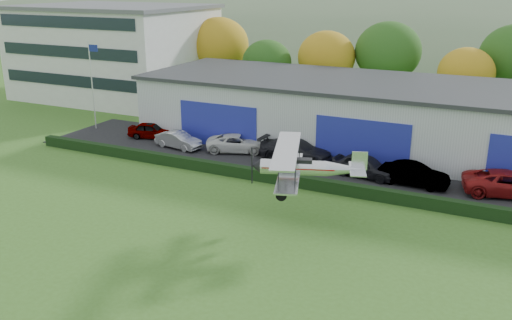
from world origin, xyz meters
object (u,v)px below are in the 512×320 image
at_px(hangar, 382,115).
at_px(car_3, 296,150).
at_px(office_block, 115,51).
at_px(car_5, 414,175).
at_px(car_2, 238,143).
at_px(car_1, 178,140).
at_px(car_4, 365,166).
at_px(flagpole, 92,77).
at_px(car_6, 509,183).
at_px(car_0, 151,130).
at_px(biplane, 303,166).

relative_size(hangar, car_3, 7.12).
distance_m(office_block, car_5, 40.49).
relative_size(car_2, car_3, 0.87).
relative_size(car_1, car_4, 0.88).
bearing_deg(office_block, flagpole, -58.03).
xyz_separation_m(office_block, car_1, (18.36, -14.91, -4.49)).
xyz_separation_m(office_block, car_5, (37.25, -15.25, -4.41)).
bearing_deg(car_6, flagpole, 74.61).
distance_m(car_0, car_2, 8.57).
height_order(car_0, car_5, car_5).
bearing_deg(car_2, hangar, -76.80).
height_order(office_block, car_4, office_block).
distance_m(car_6, biplane, 14.51).
height_order(hangar, car_4, hangar).
relative_size(office_block, car_1, 5.06).
bearing_deg(car_1, biplane, -114.92).
bearing_deg(car_4, hangar, 14.12).
bearing_deg(flagpole, car_1, -10.55).
relative_size(office_block, biplane, 2.90).
distance_m(flagpole, car_5, 29.49).
bearing_deg(biplane, car_4, 64.83).
xyz_separation_m(flagpole, car_1, (10.24, -1.91, -4.06)).
bearing_deg(car_0, car_6, -107.02).
bearing_deg(biplane, car_5, 45.05).
bearing_deg(car_1, car_5, -82.74).
height_order(car_1, car_5, car_5).
xyz_separation_m(flagpole, car_2, (15.05, -0.68, -4.05)).
relative_size(car_1, car_2, 0.82).
height_order(hangar, car_5, hangar).
xyz_separation_m(hangar, car_0, (-18.40, -6.43, -1.93)).
bearing_deg(car_4, car_1, 97.90).
distance_m(car_2, car_6, 19.87).
xyz_separation_m(office_block, car_4, (33.82, -14.99, -4.38)).
height_order(hangar, flagpole, flagpole).
bearing_deg(car_3, car_4, -100.93).
height_order(flagpole, car_1, flagpole).
distance_m(car_1, car_2, 4.97).
height_order(car_3, car_4, car_3).
xyz_separation_m(car_5, biplane, (-4.45, -9.11, 2.73)).
height_order(car_2, car_5, car_5).
bearing_deg(car_2, car_0, 67.62).
bearing_deg(car_3, car_6, -91.27).
xyz_separation_m(office_block, car_2, (23.17, -13.68, -4.48)).
distance_m(hangar, car_2, 12.02).
distance_m(hangar, car_4, 8.22).
bearing_deg(hangar, car_4, -84.10).
height_order(car_3, car_6, car_3).
bearing_deg(office_block, car_6, -18.55).
relative_size(car_4, car_5, 1.01).
distance_m(car_0, car_4, 19.29).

